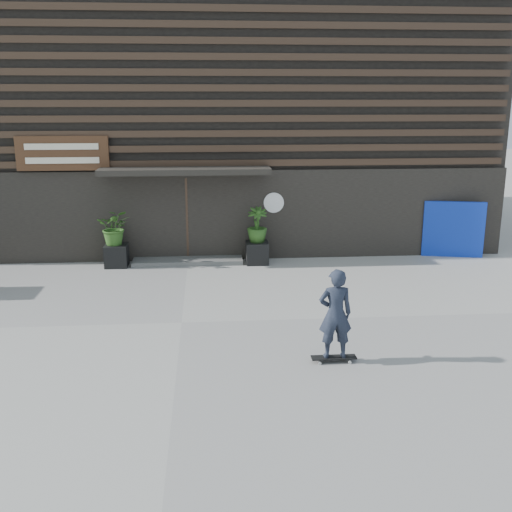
{
  "coord_description": "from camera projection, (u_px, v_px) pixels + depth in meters",
  "views": [
    {
      "loc": [
        0.58,
        -11.71,
        4.46
      ],
      "look_at": [
        1.6,
        1.02,
        1.1
      ],
      "focal_mm": 42.8,
      "sensor_mm": 36.0,
      "label": 1
    }
  ],
  "objects": [
    {
      "name": "ground",
      "position": [
        182.0,
        323.0,
        12.38
      ],
      "size": [
        80.0,
        80.0,
        0.0
      ],
      "primitive_type": "plane",
      "color": "gray",
      "rests_on": "ground"
    },
    {
      "name": "skateboarder",
      "position": [
        335.0,
        314.0,
        10.33
      ],
      "size": [
        0.78,
        0.38,
        1.67
      ],
      "color": "black",
      "rests_on": "ground"
    },
    {
      "name": "building",
      "position": [
        189.0,
        110.0,
        20.97
      ],
      "size": [
        18.0,
        11.0,
        8.0
      ],
      "color": "black",
      "rests_on": "ground"
    },
    {
      "name": "bamboo_right",
      "position": [
        257.0,
        225.0,
        16.5
      ],
      "size": [
        0.54,
        0.54,
        0.96
      ],
      "primitive_type": "imported",
      "color": "#2D591E",
      "rests_on": "planter_pot_right"
    },
    {
      "name": "planter_pot_left",
      "position": [
        117.0,
        255.0,
        16.4
      ],
      "size": [
        0.6,
        0.6,
        0.6
      ],
      "primitive_type": "cube",
      "color": "black",
      "rests_on": "ground"
    },
    {
      "name": "entrance_step",
      "position": [
        188.0,
        261.0,
        16.8
      ],
      "size": [
        3.0,
        0.8,
        0.12
      ],
      "primitive_type": "cube",
      "color": "#4F4F4C",
      "rests_on": "ground"
    },
    {
      "name": "bamboo_left",
      "position": [
        115.0,
        227.0,
        16.2
      ],
      "size": [
        0.86,
        0.75,
        0.96
      ],
      "primitive_type": "imported",
      "color": "#2D591E",
      "rests_on": "planter_pot_left"
    },
    {
      "name": "planter_pot_right",
      "position": [
        257.0,
        253.0,
        16.7
      ],
      "size": [
        0.6,
        0.6,
        0.6
      ],
      "primitive_type": "cube",
      "color": "black",
      "rests_on": "ground"
    },
    {
      "name": "blue_tarp",
      "position": [
        453.0,
        229.0,
        17.29
      ],
      "size": [
        1.68,
        0.49,
        1.59
      ],
      "primitive_type": "cube",
      "rotation": [
        0.0,
        0.0,
        -0.22
      ],
      "color": "#0C27A7",
      "rests_on": "ground"
    }
  ]
}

